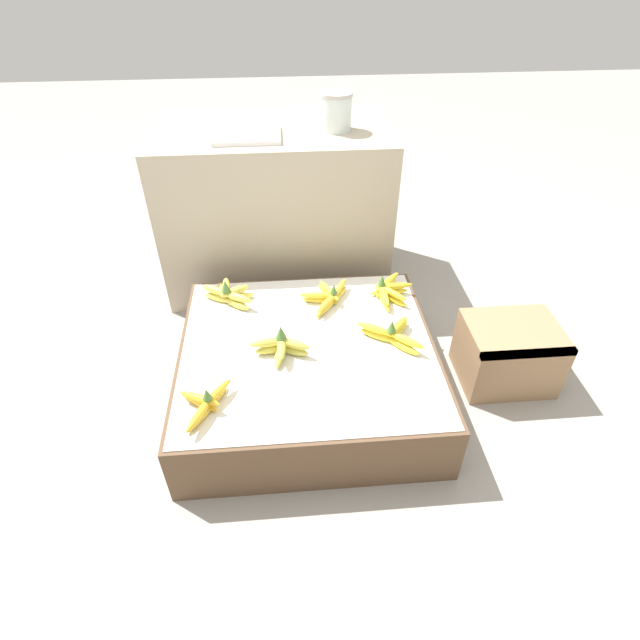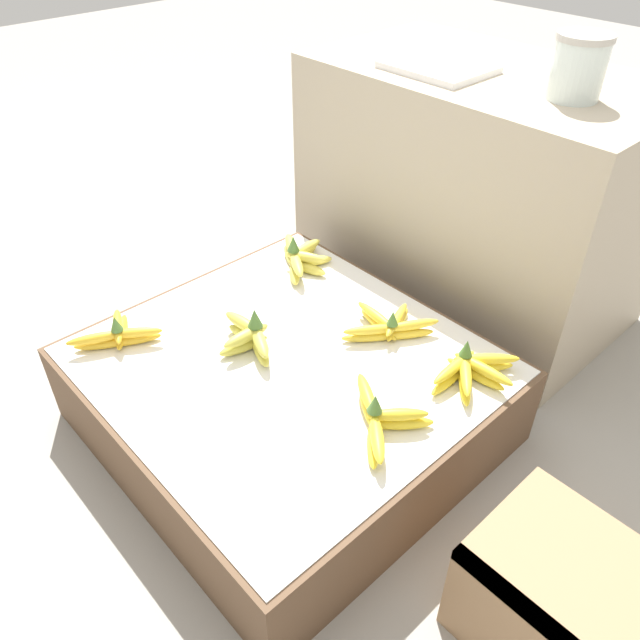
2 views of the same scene
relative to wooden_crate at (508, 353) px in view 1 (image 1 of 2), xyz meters
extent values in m
plane|color=gray|center=(-0.77, -0.01, -0.13)|extent=(10.00, 10.00, 0.00)
cube|color=brown|center=(-0.77, -0.01, -0.01)|extent=(0.92, 0.87, 0.23)
cube|color=silver|center=(-0.77, -0.01, 0.11)|extent=(0.89, 0.84, 0.00)
cube|color=tan|center=(-0.87, 0.83, 0.24)|extent=(1.02, 0.60, 0.74)
cube|color=#997551|center=(0.00, 0.00, 0.00)|extent=(0.35, 0.28, 0.25)
cube|color=brown|center=(0.00, -0.13, 0.11)|extent=(0.35, 0.02, 0.02)
ellipsoid|color=gold|center=(-1.09, -0.26, 0.12)|extent=(0.09, 0.14, 0.03)
ellipsoid|color=gold|center=(-1.13, -0.27, 0.12)|extent=(0.13, 0.10, 0.03)
ellipsoid|color=gold|center=(-1.12, -0.32, 0.12)|extent=(0.10, 0.14, 0.03)
ellipsoid|color=gold|center=(-1.08, -0.26, 0.15)|extent=(0.10, 0.13, 0.03)
ellipsoid|color=gold|center=(-1.13, -0.27, 0.15)|extent=(0.14, 0.09, 0.03)
ellipsoid|color=gold|center=(-1.12, -0.34, 0.15)|extent=(0.08, 0.14, 0.03)
cone|color=#4C7533|center=(-1.10, -0.29, 0.18)|extent=(0.03, 0.03, 0.04)
ellipsoid|color=gold|center=(-0.90, -0.04, 0.13)|extent=(0.13, 0.05, 0.03)
ellipsoid|color=gold|center=(-0.87, -0.07, 0.13)|extent=(0.06, 0.13, 0.03)
ellipsoid|color=gold|center=(-0.83, -0.05, 0.13)|extent=(0.13, 0.08, 0.03)
ellipsoid|color=gold|center=(-0.91, -0.04, 0.16)|extent=(0.13, 0.04, 0.03)
ellipsoid|color=gold|center=(-0.87, -0.06, 0.16)|extent=(0.04, 0.13, 0.03)
ellipsoid|color=gold|center=(-0.83, -0.05, 0.16)|extent=(0.13, 0.08, 0.03)
cone|color=#4C7533|center=(-0.87, -0.03, 0.20)|extent=(0.04, 0.04, 0.05)
ellipsoid|color=yellow|center=(-0.44, -0.06, 0.12)|extent=(0.11, 0.12, 0.03)
ellipsoid|color=yellow|center=(-0.43, 0.03, 0.12)|extent=(0.11, 0.12, 0.03)
ellipsoid|color=yellow|center=(-0.52, 0.01, 0.12)|extent=(0.13, 0.10, 0.03)
ellipsoid|color=yellow|center=(-0.43, -0.06, 0.15)|extent=(0.12, 0.11, 0.03)
ellipsoid|color=yellow|center=(-0.44, 0.02, 0.15)|extent=(0.11, 0.12, 0.03)
ellipsoid|color=yellow|center=(-0.53, 0.01, 0.15)|extent=(0.13, 0.09, 0.03)
cone|color=#4C7533|center=(-0.48, -0.02, 0.19)|extent=(0.03, 0.03, 0.04)
ellipsoid|color=#DBCC4C|center=(-1.04, 0.24, 0.13)|extent=(0.12, 0.10, 0.03)
ellipsoid|color=#DBCC4C|center=(-1.03, 0.28, 0.13)|extent=(0.13, 0.06, 0.03)
ellipsoid|color=#DBCC4C|center=(-1.05, 0.31, 0.13)|extent=(0.09, 0.12, 0.03)
ellipsoid|color=#DBCC4C|center=(-1.09, 0.33, 0.13)|extent=(0.07, 0.13, 0.03)
ellipsoid|color=#DBCC4C|center=(-1.11, 0.29, 0.13)|extent=(0.12, 0.08, 0.03)
ellipsoid|color=#DBCC4C|center=(-1.03, 0.24, 0.16)|extent=(0.12, 0.09, 0.03)
ellipsoid|color=#DBCC4C|center=(-1.04, 0.29, 0.16)|extent=(0.12, 0.09, 0.03)
ellipsoid|color=#DBCC4C|center=(-1.08, 0.32, 0.16)|extent=(0.04, 0.13, 0.03)
ellipsoid|color=#DBCC4C|center=(-1.12, 0.30, 0.16)|extent=(0.12, 0.09, 0.03)
cone|color=#4C7533|center=(-1.08, 0.27, 0.19)|extent=(0.04, 0.04, 0.05)
ellipsoid|color=gold|center=(-0.63, 0.26, 0.12)|extent=(0.10, 0.14, 0.02)
ellipsoid|color=gold|center=(-0.67, 0.28, 0.12)|extent=(0.08, 0.15, 0.02)
ellipsoid|color=gold|center=(-0.71, 0.24, 0.12)|extent=(0.15, 0.05, 0.02)
ellipsoid|color=gold|center=(-0.69, 0.19, 0.12)|extent=(0.11, 0.13, 0.02)
ellipsoid|color=gold|center=(-0.63, 0.28, 0.15)|extent=(0.09, 0.14, 0.02)
ellipsoid|color=gold|center=(-0.67, 0.27, 0.15)|extent=(0.08, 0.15, 0.02)
ellipsoid|color=gold|center=(-0.71, 0.24, 0.15)|extent=(0.15, 0.04, 0.02)
ellipsoid|color=gold|center=(-0.68, 0.19, 0.15)|extent=(0.11, 0.14, 0.02)
cone|color=#4C7533|center=(-0.65, 0.23, 0.18)|extent=(0.03, 0.03, 0.04)
ellipsoid|color=yellow|center=(-0.45, 0.22, 0.12)|extent=(0.04, 0.16, 0.03)
ellipsoid|color=yellow|center=(-0.42, 0.23, 0.12)|extent=(0.12, 0.14, 0.03)
ellipsoid|color=yellow|center=(-0.42, 0.27, 0.12)|extent=(0.16, 0.04, 0.03)
ellipsoid|color=yellow|center=(-0.43, 0.30, 0.12)|extent=(0.12, 0.14, 0.03)
ellipsoid|color=yellow|center=(-0.46, 0.23, 0.15)|extent=(0.03, 0.16, 0.03)
ellipsoid|color=yellow|center=(-0.43, 0.23, 0.15)|extent=(0.12, 0.14, 0.03)
ellipsoid|color=yellow|center=(-0.41, 0.27, 0.15)|extent=(0.16, 0.04, 0.03)
ellipsoid|color=yellow|center=(-0.42, 0.31, 0.15)|extent=(0.13, 0.13, 0.03)
cone|color=#4C7533|center=(-0.46, 0.27, 0.18)|extent=(0.03, 0.03, 0.04)
cylinder|color=silver|center=(-0.60, 0.77, 0.68)|extent=(0.13, 0.13, 0.14)
cylinder|color=#B7B2A8|center=(-0.60, 0.77, 0.76)|extent=(0.13, 0.13, 0.02)
cube|color=white|center=(-0.97, 0.71, 0.62)|extent=(0.27, 0.22, 0.02)
camera|label=1|loc=(-0.84, -1.35, 1.31)|focal=28.00mm
camera|label=2|loc=(0.12, -0.73, 1.13)|focal=35.00mm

